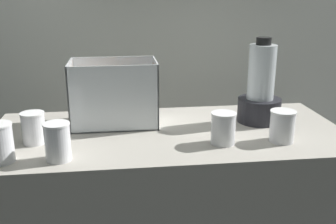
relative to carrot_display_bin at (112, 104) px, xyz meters
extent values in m
cube|color=silver|center=(0.22, 0.65, 0.27)|extent=(2.60, 0.04, 2.50)
cube|color=white|center=(0.01, 0.00, -0.08)|extent=(0.35, 0.21, 0.01)
cube|color=white|center=(0.01, -0.10, 0.05)|extent=(0.35, 0.01, 0.26)
cube|color=white|center=(0.01, 0.10, 0.05)|extent=(0.35, 0.01, 0.26)
cube|color=white|center=(-0.16, 0.00, 0.05)|extent=(0.01, 0.21, 0.26)
cube|color=white|center=(0.18, 0.00, 0.05)|extent=(0.01, 0.21, 0.26)
cone|color=orange|center=(-0.03, 0.00, -0.06)|extent=(0.12, 0.16, 0.02)
cone|color=orange|center=(-0.02, -0.01, -0.06)|extent=(0.14, 0.09, 0.03)
cone|color=orange|center=(-0.02, 0.01, -0.06)|extent=(0.17, 0.08, 0.03)
cone|color=orange|center=(0.04, 0.00, -0.06)|extent=(0.18, 0.06, 0.03)
cone|color=orange|center=(-0.06, 0.00, -0.02)|extent=(0.17, 0.09, 0.03)
cone|color=orange|center=(-0.05, 0.00, -0.03)|extent=(0.15, 0.13, 0.03)
cone|color=orange|center=(0.04, 0.00, -0.03)|extent=(0.03, 0.18, 0.03)
cone|color=orange|center=(0.03, 0.00, -0.03)|extent=(0.16, 0.06, 0.03)
cone|color=orange|center=(0.07, 0.01, -0.01)|extent=(0.14, 0.09, 0.03)
cone|color=orange|center=(-0.05, 0.00, 0.01)|extent=(0.17, 0.05, 0.03)
cone|color=orange|center=(0.00, -0.02, -0.01)|extent=(0.12, 0.12, 0.02)
cone|color=orange|center=(0.05, 0.00, -0.01)|extent=(0.05, 0.18, 0.02)
cone|color=orange|center=(-0.07, -0.02, 0.03)|extent=(0.15, 0.07, 0.03)
cone|color=orange|center=(-0.03, 0.00, 0.04)|extent=(0.18, 0.07, 0.03)
cylinder|color=black|center=(0.61, -0.04, -0.03)|extent=(0.18, 0.18, 0.10)
cylinder|color=silver|center=(0.61, -0.04, 0.13)|extent=(0.11, 0.11, 0.22)
cylinder|color=orange|center=(0.61, -0.04, 0.04)|extent=(0.10, 0.10, 0.04)
cylinder|color=black|center=(0.61, -0.04, 0.25)|extent=(0.06, 0.06, 0.03)
cylinder|color=red|center=(-0.36, -0.33, -0.05)|extent=(0.08, 0.08, 0.07)
cylinder|color=white|center=(-0.28, -0.18, -0.03)|extent=(0.08, 0.08, 0.11)
cylinder|color=orange|center=(-0.28, -0.18, -0.04)|extent=(0.08, 0.08, 0.08)
cylinder|color=white|center=(-0.28, -0.18, 0.03)|extent=(0.09, 0.09, 0.01)
cylinder|color=white|center=(-0.17, -0.34, -0.02)|extent=(0.08, 0.08, 0.12)
cylinder|color=orange|center=(-0.17, -0.34, -0.04)|extent=(0.08, 0.08, 0.09)
cylinder|color=white|center=(-0.17, -0.34, 0.04)|extent=(0.09, 0.09, 0.01)
cylinder|color=white|center=(0.40, -0.27, -0.03)|extent=(0.09, 0.09, 0.11)
cylinder|color=yellow|center=(0.40, -0.27, -0.05)|extent=(0.08, 0.08, 0.07)
cylinder|color=white|center=(0.40, -0.27, 0.03)|extent=(0.09, 0.09, 0.01)
cylinder|color=white|center=(0.62, -0.28, -0.03)|extent=(0.09, 0.09, 0.11)
cylinder|color=orange|center=(0.62, -0.28, -0.05)|extent=(0.08, 0.08, 0.06)
cylinder|color=white|center=(0.62, -0.28, 0.03)|extent=(0.09, 0.09, 0.01)
camera|label=1|loc=(0.03, -1.57, 0.45)|focal=42.19mm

